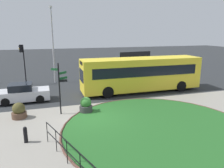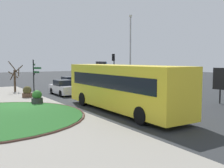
{
  "view_description": "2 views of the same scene",
  "coord_description": "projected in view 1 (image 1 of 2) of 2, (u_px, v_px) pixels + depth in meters",
  "views": [
    {
      "loc": [
        -2.68,
        -12.88,
        5.53
      ],
      "look_at": [
        2.91,
        5.18,
        0.89
      ],
      "focal_mm": 34.61,
      "sensor_mm": 36.0,
      "label": 1
    },
    {
      "loc": [
        20.14,
        -4.65,
        3.45
      ],
      "look_at": [
        4.01,
        5.47,
        1.73
      ],
      "focal_mm": 41.83,
      "sensor_mm": 36.0,
      "label": 2
    }
  ],
  "objects": [
    {
      "name": "planter_kerbside",
      "position": [
        19.0,
        111.0,
        13.99
      ],
      "size": [
        0.94,
        0.94,
        1.06
      ],
      "color": "brown",
      "rests_on": "ground"
    },
    {
      "name": "signpost_directional",
      "position": [
        60.0,
        85.0,
        14.35
      ],
      "size": [
        1.03,
        0.57,
        3.53
      ],
      "color": "black",
      "rests_on": "ground"
    },
    {
      "name": "planter_near_signpost",
      "position": [
        86.0,
        106.0,
        14.93
      ],
      "size": [
        0.89,
        0.89,
        1.13
      ],
      "color": "#383838",
      "rests_on": "ground"
    },
    {
      "name": "sidewalk_paving",
      "position": [
        98.0,
        128.0,
        12.6
      ],
      "size": [
        32.0,
        8.9,
        0.02
      ],
      "primitive_type": "cube",
      "color": "gray",
      "rests_on": "ground"
    },
    {
      "name": "bollard_foreground",
      "position": [
        25.0,
        135.0,
        10.9
      ],
      "size": [
        0.2,
        0.2,
        0.87
      ],
      "color": "black",
      "rests_on": "ground"
    },
    {
      "name": "traffic_light_near",
      "position": [
        22.0,
        56.0,
        22.38
      ],
      "size": [
        0.49,
        0.3,
        4.19
      ],
      "rotation": [
        0.0,
        0.0,
        2.96
      ],
      "color": "black",
      "rests_on": "ground"
    },
    {
      "name": "bus_yellow",
      "position": [
        141.0,
        74.0,
        20.05
      ],
      "size": [
        11.19,
        2.6,
        3.14
      ],
      "rotation": [
        0.0,
        0.0,
        3.14
      ],
      "color": "yellow",
      "rests_on": "ground"
    },
    {
      "name": "grass_island",
      "position": [
        158.0,
        128.0,
        12.52
      ],
      "size": [
        10.91,
        10.91,
        0.1
      ],
      "primitive_type": "cylinder",
      "color": "#235B23",
      "rests_on": "ground"
    },
    {
      "name": "billboard_left",
      "position": [
        135.0,
        59.0,
        29.03
      ],
      "size": [
        4.64,
        0.69,
        2.87
      ],
      "rotation": [
        0.0,
        0.0,
        0.12
      ],
      "color": "black",
      "rests_on": "ground"
    },
    {
      "name": "grass_kerb_ring",
      "position": [
        158.0,
        128.0,
        12.52
      ],
      "size": [
        11.22,
        11.22,
        0.11
      ],
      "primitive_type": "torus",
      "color": "brown",
      "rests_on": "ground"
    },
    {
      "name": "car_far_lane",
      "position": [
        23.0,
        93.0,
        17.29
      ],
      "size": [
        4.06,
        1.83,
        1.49
      ],
      "rotation": [
        0.0,
        0.0,
        0.01
      ],
      "color": "silver",
      "rests_on": "ground"
    },
    {
      "name": "lamppost_tall",
      "position": [
        53.0,
        43.0,
        23.02
      ],
      "size": [
        0.32,
        0.32,
        8.07
      ],
      "color": "#B7B7BC",
      "rests_on": "ground"
    },
    {
      "name": "ground",
      "position": [
        93.0,
        119.0,
        14.04
      ],
      "size": [
        120.0,
        120.0,
        0.0
      ],
      "primitive_type": "plane",
      "color": "#282B2D"
    },
    {
      "name": "railing_grass_edge",
      "position": [
        67.0,
        149.0,
        9.08
      ],
      "size": [
        1.58,
        4.46,
        1.1
      ],
      "rotation": [
        0.0,
        0.0,
        5.05
      ],
      "color": "black",
      "rests_on": "ground"
    }
  ]
}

